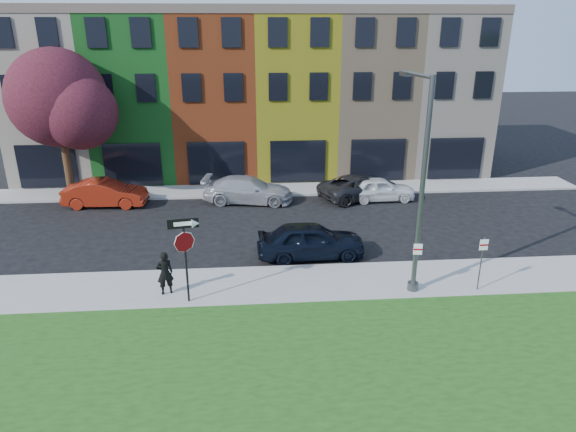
{
  "coord_description": "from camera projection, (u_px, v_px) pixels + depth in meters",
  "views": [
    {
      "loc": [
        -3.04,
        -14.51,
        9.46
      ],
      "look_at": [
        -1.57,
        4.0,
        2.48
      ],
      "focal_mm": 32.0,
      "sensor_mm": 36.0,
      "label": 1
    }
  ],
  "objects": [
    {
      "name": "ground",
      "position": [
        344.0,
        326.0,
        17.1
      ],
      "size": [
        120.0,
        120.0,
        0.0
      ],
      "primitive_type": "plane",
      "color": "black",
      "rests_on": "ground"
    },
    {
      "name": "sidewalk_near",
      "position": [
        381.0,
        280.0,
        20.02
      ],
      "size": [
        40.0,
        3.0,
        0.12
      ],
      "primitive_type": "cube",
      "color": "gray",
      "rests_on": "ground"
    },
    {
      "name": "sidewalk_far",
      "position": [
        250.0,
        190.0,
        30.85
      ],
      "size": [
        40.0,
        2.4,
        0.12
      ],
      "primitive_type": "cube",
      "color": "gray",
      "rests_on": "ground"
    },
    {
      "name": "rowhouse_block",
      "position": [
        255.0,
        94.0,
        34.93
      ],
      "size": [
        30.0,
        10.12,
        10.0
      ],
      "color": "beige",
      "rests_on": "ground"
    },
    {
      "name": "stop_sign",
      "position": [
        185.0,
        244.0,
        17.63
      ],
      "size": [
        1.04,
        0.2,
        3.16
      ],
      "rotation": [
        0.0,
        0.0,
        0.15
      ],
      "color": "black",
      "rests_on": "sidewalk_near"
    },
    {
      "name": "man",
      "position": [
        165.0,
        273.0,
        18.66
      ],
      "size": [
        0.85,
        0.77,
        1.66
      ],
      "primitive_type": "imported",
      "rotation": [
        0.0,
        0.0,
        3.47
      ],
      "color": "black",
      "rests_on": "sidewalk_near"
    },
    {
      "name": "sedan_near",
      "position": [
        311.0,
        240.0,
        21.92
      ],
      "size": [
        2.15,
        4.7,
        1.56
      ],
      "primitive_type": "imported",
      "rotation": [
        0.0,
        0.0,
        1.6
      ],
      "color": "black",
      "rests_on": "ground"
    },
    {
      "name": "parked_car_red",
      "position": [
        105.0,
        193.0,
        28.14
      ],
      "size": [
        2.04,
        4.63,
        1.47
      ],
      "primitive_type": "imported",
      "rotation": [
        0.0,
        0.0,
        1.52
      ],
      "color": "maroon",
      "rests_on": "ground"
    },
    {
      "name": "parked_car_silver",
      "position": [
        248.0,
        190.0,
        28.77
      ],
      "size": [
        3.43,
        5.57,
        1.45
      ],
      "primitive_type": "imported",
      "rotation": [
        0.0,
        0.0,
        1.43
      ],
      "color": "#A2A1A5",
      "rests_on": "ground"
    },
    {
      "name": "parked_car_dark",
      "position": [
        360.0,
        186.0,
        29.5
      ],
      "size": [
        6.0,
        6.64,
        1.37
      ],
      "primitive_type": "imported",
      "rotation": [
        0.0,
        0.0,
        2.0
      ],
      "color": "black",
      "rests_on": "ground"
    },
    {
      "name": "parked_car_white",
      "position": [
        380.0,
        189.0,
        29.1
      ],
      "size": [
        1.76,
        4.0,
        1.34
      ],
      "primitive_type": "imported",
      "rotation": [
        0.0,
        0.0,
        1.59
      ],
      "color": "white",
      "rests_on": "ground"
    },
    {
      "name": "street_lamp",
      "position": [
        419.0,
        188.0,
        18.02
      ],
      "size": [
        0.63,
        2.57,
        7.8
      ],
      "rotation": [
        0.0,
        0.0,
        0.13
      ],
      "color": "#494B4E",
      "rests_on": "sidewalk_near"
    },
    {
      "name": "parking_sign_a",
      "position": [
        417.0,
        260.0,
        18.66
      ],
      "size": [
        0.32,
        0.1,
        1.99
      ],
      "rotation": [
        0.0,
        0.0,
        -0.12
      ],
      "color": "#494B4E",
      "rests_on": "sidewalk_near"
    },
    {
      "name": "parking_sign_b",
      "position": [
        482.0,
        257.0,
        18.74
      ],
      "size": [
        0.32,
        0.08,
        2.14
      ],
      "rotation": [
        0.0,
        0.0,
        0.02
      ],
      "color": "#494B4E",
      "rests_on": "sidewalk_near"
    },
    {
      "name": "tree_purple",
      "position": [
        60.0,
        100.0,
        27.8
      ],
      "size": [
        6.36,
        5.56,
        8.23
      ],
      "color": "black",
      "rests_on": "sidewalk_far"
    }
  ]
}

